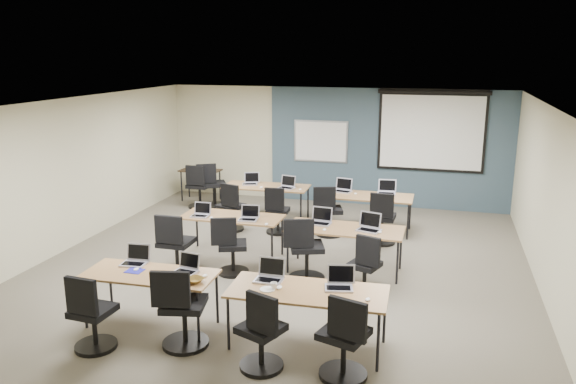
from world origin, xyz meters
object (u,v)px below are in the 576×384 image
(training_table_front_right, at_px, (308,294))
(training_table_back_left, at_px, (266,188))
(training_table_mid_right, at_px, (345,231))
(laptop_7, at_px, (369,226))
(training_table_mid_left, at_px, (232,219))
(task_chair_6, at_px, (305,254))
(task_chair_7, at_px, (365,270))
(task_chair_11, at_px, (382,222))
(utility_table, at_px, (200,173))
(laptop_0, at_px, (135,259))
(laptop_1, at_px, (187,267))
(task_chair_5, at_px, (231,251))
(laptop_3, at_px, (340,282))
(laptop_10, at_px, (343,188))
(task_chair_2, at_px, (261,337))
(whiteboard, at_px, (321,141))
(task_chair_4, at_px, (175,249))
(laptop_9, at_px, (287,185))
(laptop_4, at_px, (201,213))
(training_table_back_right, at_px, (365,197))
(task_chair_8, at_px, (231,211))
(task_chair_10, at_px, (328,215))
(spare_chair_a, at_px, (213,189))
(laptop_6, at_px, (321,220))
(task_chair_9, at_px, (277,214))
(laptop_2, at_px, (270,275))
(training_table_front_left, at_px, (150,277))
(task_chair_3, at_px, (344,344))
(laptop_8, at_px, (251,181))
(spare_chair_b, at_px, (199,190))
(projector_screen, at_px, (432,127))
(task_chair_0, at_px, (91,319))
(laptop_11, at_px, (387,190))
(task_chair_1, at_px, (181,314))
(laptop_5, at_px, (249,216))

(training_table_front_right, distance_m, training_table_back_left, 5.40)
(training_table_mid_right, distance_m, laptop_7, 0.40)
(training_table_mid_left, relative_size, laptop_7, 4.86)
(task_chair_6, distance_m, task_chair_7, 1.01)
(task_chair_11, distance_m, utility_table, 4.99)
(laptop_0, relative_size, laptop_1, 1.10)
(laptop_0, xyz_separation_m, task_chair_5, (0.71, 1.65, -0.39))
(laptop_3, xyz_separation_m, laptop_10, (-0.81, 4.75, 0.00))
(task_chair_2, bearing_deg, whiteboard, 119.36)
(task_chair_4, xyz_separation_m, laptop_9, (0.93, 3.30, 0.36))
(laptop_4, distance_m, laptop_9, 2.54)
(training_table_back_left, relative_size, training_table_back_right, 0.97)
(laptop_1, relative_size, task_chair_8, 0.30)
(whiteboard, distance_m, task_chair_10, 2.78)
(task_chair_8, bearing_deg, task_chair_4, -71.96)
(utility_table, distance_m, spare_chair_a, 0.74)
(training_table_back_right, bearing_deg, task_chair_6, -101.33)
(laptop_6, distance_m, laptop_9, 2.56)
(task_chair_9, relative_size, utility_table, 1.02)
(training_table_mid_left, bearing_deg, laptop_0, -99.78)
(laptop_2, height_order, task_chair_9, laptop_2)
(training_table_front_left, distance_m, training_table_back_right, 5.21)
(task_chair_3, distance_m, task_chair_4, 3.82)
(task_chair_3, height_order, task_chair_8, task_chair_3)
(laptop_8, bearing_deg, training_table_back_left, -30.62)
(task_chair_9, height_order, spare_chair_b, spare_chair_b)
(laptop_4, bearing_deg, task_chair_10, 38.85)
(training_table_back_left, bearing_deg, task_chair_6, -64.08)
(training_table_mid_left, relative_size, task_chair_3, 1.72)
(laptop_4, relative_size, task_chair_6, 0.28)
(projector_screen, distance_m, spare_chair_b, 5.41)
(training_table_mid_right, xyz_separation_m, laptop_10, (-0.47, 2.41, 0.11))
(training_table_mid_right, relative_size, task_chair_0, 1.89)
(task_chair_5, height_order, spare_chair_a, spare_chair_a)
(task_chair_5, height_order, spare_chair_b, spare_chair_b)
(training_table_mid_left, height_order, laptop_11, laptop_11)
(task_chair_1, relative_size, laptop_9, 3.18)
(task_chair_11, bearing_deg, training_table_mid_right, -103.83)
(training_table_front_right, bearing_deg, training_table_mid_left, 124.48)
(task_chair_1, relative_size, laptop_8, 3.24)
(laptop_2, distance_m, task_chair_8, 4.34)
(task_chair_5, xyz_separation_m, task_chair_6, (1.21, 0.07, 0.03))
(training_table_mid_right, height_order, laptop_9, laptop_9)
(training_table_mid_left, bearing_deg, laptop_8, 102.02)
(utility_table, bearing_deg, laptop_4, -62.50)
(task_chair_3, height_order, task_chair_9, task_chair_3)
(task_chair_8, bearing_deg, laptop_5, -39.71)
(task_chair_7, distance_m, laptop_10, 3.40)
(training_table_back_left, relative_size, task_chair_7, 1.90)
(laptop_6, bearing_deg, training_table_back_left, 131.68)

